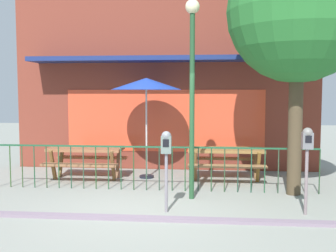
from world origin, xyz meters
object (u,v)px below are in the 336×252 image
picnic_table_left (86,154)px  picnic_table_right (226,155)px  patio_umbrella (146,85)px  street_tree (298,13)px  parking_meter_far (166,150)px  street_lamp (192,70)px  parking_meter_near (307,148)px

picnic_table_left → picnic_table_right: bearing=2.6°
patio_umbrella → street_tree: street_tree is taller
parking_meter_far → street_tree: (2.52, 1.52, 2.61)m
picnic_table_left → street_lamp: size_ratio=0.46×
picnic_table_left → patio_umbrella: bearing=9.6°
picnic_table_left → parking_meter_far: size_ratio=1.24×
patio_umbrella → picnic_table_right: bearing=-2.7°
parking_meter_near → street_tree: street_tree is taller
parking_meter_near → parking_meter_far: bearing=-178.2°
parking_meter_near → street_tree: 2.93m
parking_meter_far → street_lamp: street_lamp is taller
parking_meter_near → patio_umbrella: bearing=139.1°
picnic_table_right → street_lamp: street_lamp is taller
parking_meter_near → parking_meter_far: (-2.43, -0.08, -0.06)m
patio_umbrella → parking_meter_near: patio_umbrella is taller
picnic_table_left → street_tree: bearing=-13.0°
parking_meter_near → picnic_table_left: bearing=151.5°
patio_umbrella → parking_meter_near: 4.40m
picnic_table_left → parking_meter_near: 5.36m
picnic_table_left → picnic_table_right: (3.42, 0.16, 0.00)m
street_tree → street_lamp: (-2.11, -0.56, -1.17)m
parking_meter_far → street_tree: bearing=31.0°
street_tree → street_lamp: bearing=-165.2°
patio_umbrella → parking_meter_near: bearing=-40.9°
picnic_table_right → parking_meter_far: bearing=-112.9°
parking_meter_far → picnic_table_left: bearing=130.7°
street_tree → patio_umbrella: bearing=157.8°
patio_umbrella → street_lamp: size_ratio=0.63×
parking_meter_far → street_tree: size_ratio=0.28×
parking_meter_near → parking_meter_far: 2.43m
street_lamp → parking_meter_near: bearing=-23.6°
parking_meter_far → street_tree: 3.93m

